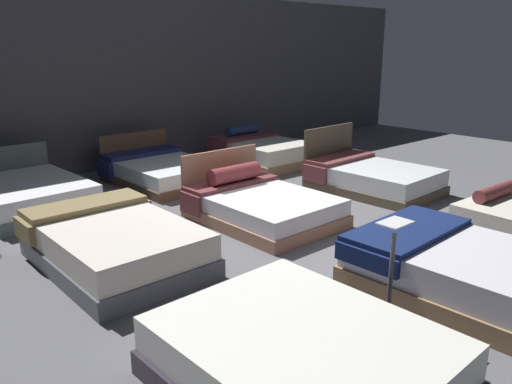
{
  "coord_description": "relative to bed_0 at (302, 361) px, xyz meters",
  "views": [
    {
      "loc": [
        -4.69,
        -5.04,
        2.43
      ],
      "look_at": [
        -0.35,
        -0.13,
        0.53
      ],
      "focal_mm": 35.51,
      "sensor_mm": 36.0,
      "label": 1
    }
  ],
  "objects": [
    {
      "name": "bed_6",
      "position": [
        -0.05,
        5.72,
        -0.01
      ],
      "size": [
        1.6,
        2.07,
        0.85
      ],
      "rotation": [
        0.0,
        0.0,
        0.04
      ],
      "color": "#4C5B58",
      "rests_on": "ground_plane"
    },
    {
      "name": "bed_7",
      "position": [
        2.35,
        5.78,
        -0.02
      ],
      "size": [
        1.64,
        2.14,
        0.81
      ],
      "rotation": [
        0.0,
        0.0,
        0.01
      ],
      "color": "brown",
      "rests_on": "ground_plane"
    },
    {
      "name": "bed_4",
      "position": [
        2.29,
        3.01,
        -0.01
      ],
      "size": [
        1.58,
        2.03,
        0.9
      ],
      "rotation": [
        0.0,
        0.0,
        0.01
      ],
      "color": "#976A53",
      "rests_on": "ground_plane"
    },
    {
      "name": "bed_0",
      "position": [
        0.0,
        0.0,
        0.0
      ],
      "size": [
        1.69,
        2.05,
        0.49
      ],
      "rotation": [
        0.0,
        0.0,
        0.02
      ],
      "color": "#2F2834",
      "rests_on": "ground_plane"
    },
    {
      "name": "bed_1",
      "position": [
        2.3,
        0.04,
        0.02
      ],
      "size": [
        1.63,
        2.04,
        0.55
      ],
      "rotation": [
        0.0,
        0.0,
        0.04
      ],
      "color": "#91704A",
      "rests_on": "ground_plane"
    },
    {
      "name": "bed_3",
      "position": [
        0.01,
        2.94,
        0.02
      ],
      "size": [
        1.55,
        2.15,
        0.58
      ],
      "rotation": [
        0.0,
        0.0,
        -0.0
      ],
      "color": "#4E5056",
      "rests_on": "ground_plane"
    },
    {
      "name": "bed_8",
      "position": [
        4.76,
        5.73,
        0.02
      ],
      "size": [
        1.56,
        1.98,
        0.75
      ],
      "rotation": [
        0.0,
        0.0,
        0.0
      ],
      "color": "#906C51",
      "rests_on": "ground_plane"
    },
    {
      "name": "ground_plane",
      "position": [
        2.34,
        2.88,
        -0.25
      ],
      "size": [
        18.0,
        18.0,
        0.02
      ],
      "primitive_type": "cube",
      "color": "#5B5B60"
    },
    {
      "name": "price_sign",
      "position": [
        1.14,
        0.05,
        0.15
      ],
      "size": [
        0.28,
        0.24,
        1.02
      ],
      "color": "#3F3F44",
      "rests_on": "ground_plane"
    },
    {
      "name": "bed_5",
      "position": [
        4.78,
        2.89,
        -0.0
      ],
      "size": [
        1.57,
        2.12,
        1.02
      ],
      "rotation": [
        0.0,
        0.0,
        0.04
      ],
      "color": "brown",
      "rests_on": "ground_plane"
    },
    {
      "name": "showroom_back_wall",
      "position": [
        2.34,
        7.42,
        1.51
      ],
      "size": [
        18.0,
        0.06,
        3.5
      ],
      "primitive_type": "cube",
      "color": "#47474C",
      "rests_on": "ground_plane"
    }
  ]
}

